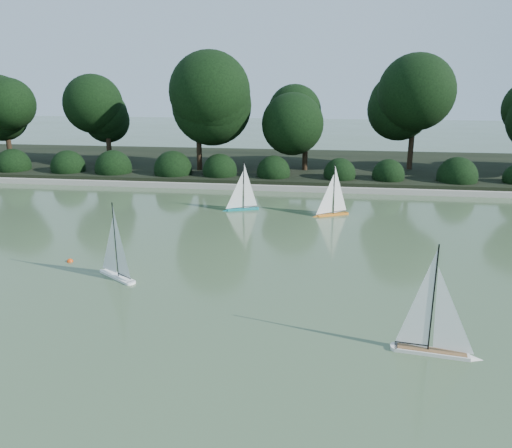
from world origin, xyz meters
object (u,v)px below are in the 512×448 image
object	(u,v)px
sailboat_white_a	(114,264)
sailboat_teal	(239,202)
sailboat_orange	(330,207)
sailboat_white_b	(440,337)
race_buoy	(70,262)

from	to	relation	value
sailboat_white_a	sailboat_teal	bearing A→B (deg)	73.44
sailboat_teal	sailboat_orange	bearing A→B (deg)	-5.39
sailboat_white_a	sailboat_white_b	world-z (taller)	sailboat_white_b
sailboat_orange	sailboat_white_b	bearing A→B (deg)	-78.48
sailboat_white_b	sailboat_teal	bearing A→B (deg)	118.68
sailboat_white_b	sailboat_teal	xyz separation A→B (m)	(-4.04, 7.38, -0.02)
sailboat_white_b	sailboat_teal	distance (m)	8.42
sailboat_teal	sailboat_white_b	bearing A→B (deg)	-61.32
sailboat_teal	race_buoy	distance (m)	5.43
sailboat_white_b	sailboat_orange	xyz separation A→B (m)	(-1.46, 7.14, -0.02)
race_buoy	sailboat_orange	bearing A→B (deg)	39.07
sailboat_teal	race_buoy	bearing A→B (deg)	-121.36
sailboat_white_a	sailboat_white_b	distance (m)	5.99
race_buoy	sailboat_white_b	bearing A→B (deg)	-21.83
sailboat_white_a	race_buoy	world-z (taller)	sailboat_white_a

